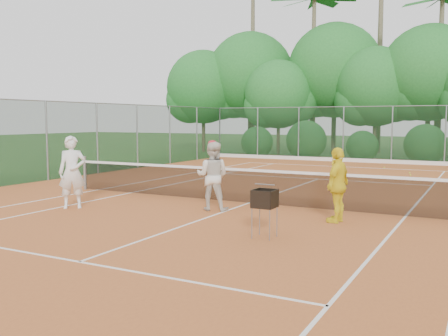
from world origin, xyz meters
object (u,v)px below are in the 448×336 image
Objects in this scene: player_yellow at (338,185)px; ball_hopper at (265,200)px; player_center_grp at (212,176)px; player_white at (72,172)px.

player_yellow reaches higher than ball_hopper.
ball_hopper is at bearing -42.30° from player_center_grp.
player_center_grp is 1.87× the size of ball_hopper.
player_white is 6.73m from player_yellow.
player_white is 1.98× the size of ball_hopper.
player_white is at bearing -69.77° from player_yellow.
player_yellow is 2.31m from ball_hopper.
player_center_grp is 3.22m from player_yellow.
player_white is 1.06× the size of player_center_grp.
ball_hopper is (-0.85, -2.15, -0.09)m from player_yellow.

